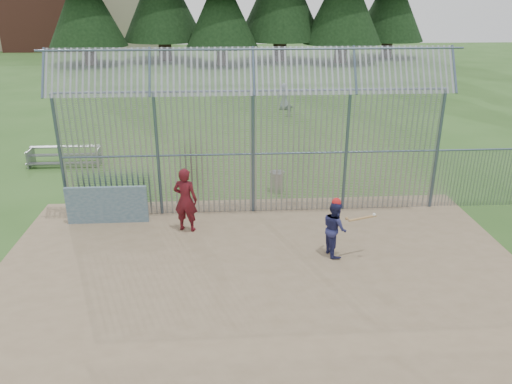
{
  "coord_description": "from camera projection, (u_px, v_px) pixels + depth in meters",
  "views": [
    {
      "loc": [
        -0.85,
        -11.61,
        6.81
      ],
      "look_at": [
        0.0,
        2.0,
        1.3
      ],
      "focal_mm": 35.0,
      "sensor_mm": 36.0,
      "label": 1
    }
  ],
  "objects": [
    {
      "name": "dirt_infield",
      "position": [
        262.0,
        274.0,
        12.88
      ],
      "size": [
        14.0,
        10.0,
        0.02
      ],
      "primitive_type": "cube",
      "color": "#756047",
      "rests_on": "ground"
    },
    {
      "name": "bg_kid_standing",
      "position": [
        284.0,
        96.0,
        30.57
      ],
      "size": [
        0.88,
        0.67,
        1.6
      ],
      "primitive_type": "imported",
      "rotation": [
        0.0,
        0.0,
        3.36
      ],
      "color": "slate",
      "rests_on": "ground"
    },
    {
      "name": "onlooker",
      "position": [
        186.0,
        200.0,
        14.89
      ],
      "size": [
        0.83,
        0.66,
        1.99
      ],
      "primitive_type": "imported",
      "rotation": [
        0.0,
        0.0,
        2.86
      ],
      "color": "maroon",
      "rests_on": "dirt_infield"
    },
    {
      "name": "batting_gear",
      "position": [
        343.0,
        206.0,
        13.3
      ],
      "size": [
        1.24,
        0.56,
        0.58
      ],
      "color": "red",
      "rests_on": "ground"
    },
    {
      "name": "dugout_wall",
      "position": [
        107.0,
        205.0,
        15.53
      ],
      "size": [
        2.5,
        0.12,
        1.2
      ],
      "primitive_type": "cube",
      "color": "#38566B",
      "rests_on": "dirt_infield"
    },
    {
      "name": "ground",
      "position": [
        261.0,
        265.0,
        13.35
      ],
      "size": [
        120.0,
        120.0,
        0.0
      ],
      "primitive_type": "plane",
      "color": "#2D511E",
      "rests_on": "ground"
    },
    {
      "name": "bleacher",
      "position": [
        65.0,
        156.0,
        20.84
      ],
      "size": [
        3.0,
        0.95,
        0.72
      ],
      "color": "slate",
      "rests_on": "ground"
    },
    {
      "name": "bg_kid_seated",
      "position": [
        289.0,
        109.0,
        28.92
      ],
      "size": [
        0.52,
        0.25,
        0.86
      ],
      "primitive_type": "imported",
      "rotation": [
        0.0,
        0.0,
        3.05
      ],
      "color": "slate",
      "rests_on": "ground"
    },
    {
      "name": "batter",
      "position": [
        335.0,
        228.0,
        13.59
      ],
      "size": [
        0.74,
        0.87,
        1.57
      ],
      "primitive_type": "imported",
      "rotation": [
        0.0,
        0.0,
        1.78
      ],
      "color": "navy",
      "rests_on": "dirt_infield"
    },
    {
      "name": "distant_buildings",
      "position": [
        46.0,
        18.0,
        62.93
      ],
      "size": [
        26.5,
        10.5,
        8.0
      ],
      "color": "brown",
      "rests_on": "ground"
    },
    {
      "name": "trash_can",
      "position": [
        277.0,
        181.0,
        18.14
      ],
      "size": [
        0.56,
        0.56,
        0.82
      ],
      "color": "#999DA1",
      "rests_on": "ground"
    },
    {
      "name": "backstop_fence",
      "position": [
        310.0,
        143.0,
        15.74
      ],
      "size": [
        20.09,
        0.81,
        5.3
      ],
      "color": "#47566B",
      "rests_on": "ground"
    }
  ]
}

